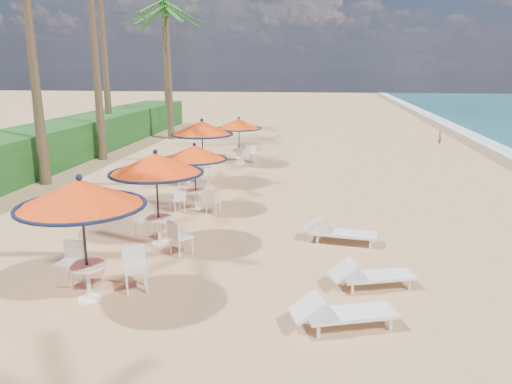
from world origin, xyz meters
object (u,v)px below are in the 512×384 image
at_px(station_2, 195,161).
at_px(lounger_mid, 369,275).
at_px(station_4, 240,130).
at_px(lounger_far, 337,231).
at_px(station_1, 157,173).
at_px(station_3, 200,136).
at_px(lounger_near, 340,312).
at_px(station_0, 83,205).

height_order(station_2, lounger_mid, station_2).
height_order(station_4, lounger_far, station_4).
relative_size(station_1, station_4, 1.12).
xyz_separation_m(station_2, lounger_mid, (5.08, -5.36, -1.30)).
height_order(station_2, station_3, station_3).
relative_size(station_2, station_3, 0.85).
xyz_separation_m(station_3, lounger_far, (5.22, -6.38, -1.55)).
bearing_deg(station_4, lounger_near, -74.07).
bearing_deg(station_2, lounger_mid, -46.51).
bearing_deg(station_0, lounger_far, 38.40).
height_order(station_3, lounger_far, station_3).
relative_size(station_2, lounger_mid, 1.18).
distance_m(station_2, station_3, 3.83).
xyz_separation_m(station_0, station_4, (0.69, 14.33, -0.32)).
bearing_deg(station_2, station_0, -94.42).
height_order(station_2, station_4, station_4).
relative_size(station_4, lounger_mid, 1.21).
xyz_separation_m(station_0, station_3, (-0.23, 10.33, -0.09)).
distance_m(station_4, lounger_near, 15.52).
xyz_separation_m(lounger_near, lounger_far, (0.06, 4.50, 0.01)).
relative_size(station_4, lounger_far, 1.13).
xyz_separation_m(station_2, lounger_far, (4.48, -2.63, -1.28)).
xyz_separation_m(station_2, station_4, (0.18, 7.74, 0.05)).
distance_m(station_2, lounger_mid, 7.50).
height_order(station_1, lounger_far, station_1).
bearing_deg(lounger_near, station_3, 97.13).
relative_size(station_0, lounger_mid, 1.38).
height_order(lounger_near, lounger_mid, lounger_near).
xyz_separation_m(station_0, lounger_far, (4.99, 3.96, -1.64)).
bearing_deg(station_1, station_0, -96.70).
height_order(station_0, station_3, station_0).
distance_m(station_4, lounger_mid, 14.05).
height_order(station_0, station_1, station_0).
bearing_deg(station_4, lounger_far, -67.47).
bearing_deg(station_2, lounger_near, -58.17).
bearing_deg(lounger_mid, station_2, 116.09).
xyz_separation_m(station_2, lounger_near, (4.43, -7.13, -1.28)).
bearing_deg(lounger_mid, lounger_near, -127.77).
relative_size(station_2, lounger_far, 1.10).
relative_size(lounger_near, lounger_mid, 1.06).
bearing_deg(station_3, station_4, 77.09).
height_order(lounger_mid, lounger_far, lounger_far).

